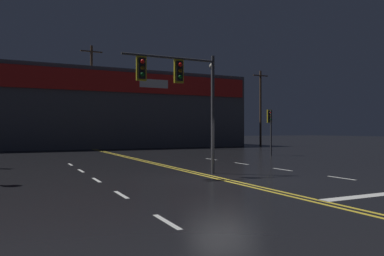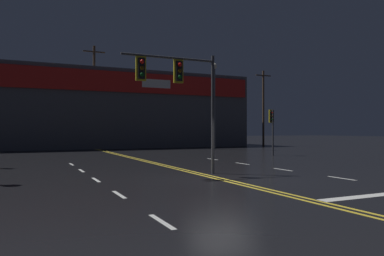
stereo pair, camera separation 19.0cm
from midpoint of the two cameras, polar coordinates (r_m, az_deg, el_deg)
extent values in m
plane|color=black|center=(14.68, 4.17, -7.77)|extent=(200.00, 200.00, 0.00)
cube|color=gold|center=(14.60, 3.65, -7.79)|extent=(0.12, 60.00, 0.01)
cube|color=gold|center=(14.75, 4.68, -7.71)|extent=(0.12, 60.00, 0.01)
cube|color=silver|center=(7.98, -4.57, -14.03)|extent=(0.12, 1.40, 0.01)
cube|color=silver|center=(11.34, -11.21, -9.93)|extent=(0.12, 1.40, 0.01)
cube|color=silver|center=(14.82, -14.70, -7.67)|extent=(0.12, 1.40, 0.01)
cube|color=silver|center=(18.34, -16.84, -6.26)|extent=(0.12, 1.40, 0.01)
cube|color=silver|center=(21.89, -18.28, -5.30)|extent=(0.12, 1.40, 0.01)
cube|color=silver|center=(16.03, 21.54, -7.10)|extent=(0.12, 1.40, 0.01)
cube|color=silver|center=(18.65, 13.36, -6.17)|extent=(0.12, 1.40, 0.01)
cube|color=silver|center=(21.56, 7.31, -5.39)|extent=(0.12, 1.40, 0.01)
cube|color=silver|center=(24.65, 2.74, -4.76)|extent=(0.12, 1.40, 0.01)
cylinder|color=#38383D|center=(16.42, 2.88, 2.05)|extent=(0.14, 0.14, 5.17)
cylinder|color=#38383D|center=(15.82, -3.77, 10.66)|extent=(4.09, 0.10, 0.10)
cube|color=black|center=(15.88, -2.38, 8.64)|extent=(0.28, 0.24, 0.84)
cube|color=gold|center=(15.88, -2.38, 8.64)|extent=(0.42, 0.08, 0.99)
sphere|color=red|center=(15.78, -2.15, 9.62)|extent=(0.17, 0.17, 0.17)
sphere|color=#543707|center=(15.74, -2.15, 8.72)|extent=(0.17, 0.17, 0.17)
sphere|color=#084513|center=(15.70, -2.15, 7.81)|extent=(0.17, 0.17, 0.17)
cube|color=black|center=(15.32, -8.09, 8.97)|extent=(0.28, 0.24, 0.84)
cube|color=gold|center=(15.32, -8.09, 8.97)|extent=(0.42, 0.08, 0.99)
sphere|color=red|center=(15.21, -7.90, 10.00)|extent=(0.17, 0.17, 0.17)
sphere|color=#543707|center=(15.17, -7.90, 9.07)|extent=(0.17, 0.17, 0.17)
sphere|color=#084513|center=(15.13, -7.91, 8.13)|extent=(0.17, 0.17, 0.17)
cylinder|color=#38383D|center=(28.90, 11.76, -0.70)|extent=(0.13, 0.13, 3.45)
cube|color=black|center=(29.06, 11.54, 1.77)|extent=(0.28, 0.24, 0.84)
cube|color=gold|center=(29.06, 11.54, 1.77)|extent=(0.42, 0.08, 0.99)
sphere|color=red|center=(28.95, 11.73, 2.28)|extent=(0.17, 0.17, 0.17)
sphere|color=#543707|center=(28.94, 11.73, 1.78)|extent=(0.17, 0.17, 0.17)
sphere|color=#084513|center=(28.93, 11.73, 1.28)|extent=(0.17, 0.17, 0.17)
cylinder|color=#59595E|center=(37.32, 2.92, 2.97)|extent=(0.20, 0.20, 8.14)
sphere|color=silver|center=(37.80, 2.92, 9.40)|extent=(0.56, 0.56, 0.56)
cube|color=#4C4C51|center=(43.59, -16.04, 2.64)|extent=(35.64, 10.00, 8.36)
cube|color=red|center=(38.84, -14.77, 7.04)|extent=(34.92, 0.20, 2.09)
cube|color=white|center=(40.42, -5.98, 6.74)|extent=(3.20, 0.16, 0.90)
cylinder|color=#4C3828|center=(39.59, -15.21, 4.54)|extent=(0.26, 0.26, 10.55)
cube|color=#4C3828|center=(40.26, -15.20, 11.19)|extent=(2.20, 0.12, 0.12)
cylinder|color=#4C3828|center=(47.97, 10.29, 3.00)|extent=(0.26, 0.26, 9.43)
cube|color=#4C3828|center=(48.39, 10.28, 7.86)|extent=(2.20, 0.12, 0.12)
camera|label=1|loc=(0.09, -90.32, 0.00)|focal=35.00mm
camera|label=2|loc=(0.09, 89.68, 0.00)|focal=35.00mm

